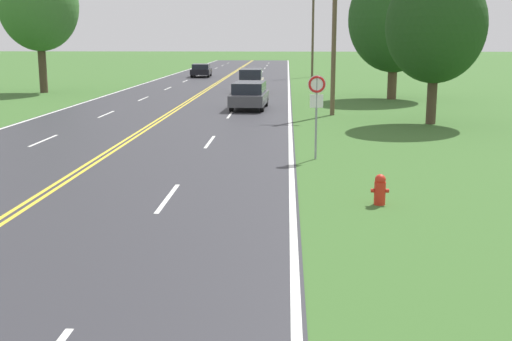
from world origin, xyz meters
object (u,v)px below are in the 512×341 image
(tree_left_verge, at_px, (38,6))
(car_champagne_suv_approaching, at_px, (251,80))
(car_dark_grey_suv_nearest, at_px, (249,95))
(traffic_sign, at_px, (317,96))
(tree_mid_treeline, at_px, (395,19))
(fire_hydrant, at_px, (380,189))
(car_black_sedan_mid_near, at_px, (201,70))
(tree_right_cluster, at_px, (436,26))

(tree_left_verge, xyz_separation_m, car_champagne_suv_approaching, (15.47, 0.83, -5.40))
(tree_left_verge, bearing_deg, car_dark_grey_suv_nearest, -33.44)
(traffic_sign, distance_m, car_champagne_suv_approaching, 27.15)
(tree_left_verge, xyz_separation_m, car_dark_grey_suv_nearest, (16.01, -10.57, -5.50))
(tree_mid_treeline, bearing_deg, fire_hydrant, -99.54)
(fire_hydrant, relative_size, tree_mid_treeline, 0.09)
(fire_hydrant, bearing_deg, car_black_sedan_mid_near, 102.19)
(fire_hydrant, bearing_deg, tree_right_cluster, 73.48)
(car_champagne_suv_approaching, distance_m, car_black_sedan_mid_near, 20.38)
(traffic_sign, height_order, tree_mid_treeline, tree_mid_treeline)
(traffic_sign, height_order, tree_right_cluster, tree_right_cluster)
(car_black_sedan_mid_near, bearing_deg, tree_mid_treeline, -149.32)
(fire_hydrant, height_order, traffic_sign, traffic_sign)
(traffic_sign, xyz_separation_m, tree_right_cluster, (5.85, 9.38, 2.43))
(fire_hydrant, relative_size, car_black_sedan_mid_near, 0.16)
(tree_left_verge, distance_m, car_black_sedan_mid_near, 22.88)
(car_champagne_suv_approaching, bearing_deg, car_black_sedan_mid_near, -162.37)
(tree_right_cluster, relative_size, car_black_sedan_mid_near, 1.49)
(traffic_sign, bearing_deg, tree_left_verge, 126.30)
(fire_hydrant, bearing_deg, tree_mid_treeline, 80.46)
(tree_mid_treeline, bearing_deg, car_dark_grey_suv_nearest, -144.12)
(traffic_sign, bearing_deg, car_champagne_suv_approaching, 97.76)
(tree_mid_treeline, distance_m, car_champagne_suv_approaching, 11.63)
(car_dark_grey_suv_nearest, distance_m, car_black_sedan_mid_near, 31.53)
(traffic_sign, height_order, car_dark_grey_suv_nearest, traffic_sign)
(tree_left_verge, relative_size, car_black_sedan_mid_near, 1.99)
(fire_hydrant, height_order, car_dark_grey_suv_nearest, car_dark_grey_suv_nearest)
(car_champagne_suv_approaching, xyz_separation_m, car_black_sedan_mid_near, (-6.31, 19.38, -0.20))
(tree_left_verge, bearing_deg, tree_right_cluster, -33.71)
(traffic_sign, bearing_deg, fire_hydrant, -77.64)
(car_champagne_suv_approaching, bearing_deg, car_dark_grey_suv_nearest, 2.29)
(tree_mid_treeline, distance_m, tree_right_cluster, 12.73)
(fire_hydrant, bearing_deg, tree_left_verge, 122.56)
(fire_hydrant, xyz_separation_m, tree_right_cluster, (4.55, 15.34, 4.17))
(fire_hydrant, relative_size, traffic_sign, 0.27)
(car_champagne_suv_approaching, bearing_deg, tree_mid_treeline, 63.28)
(tree_mid_treeline, relative_size, car_black_sedan_mid_near, 1.80)
(fire_hydrant, distance_m, car_dark_grey_suv_nearest, 21.89)
(traffic_sign, height_order, car_black_sedan_mid_near, traffic_sign)
(tree_mid_treeline, height_order, car_black_sedan_mid_near, tree_mid_treeline)
(tree_right_cluster, height_order, car_black_sedan_mid_near, tree_right_cluster)
(traffic_sign, bearing_deg, car_dark_grey_suv_nearest, 101.42)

